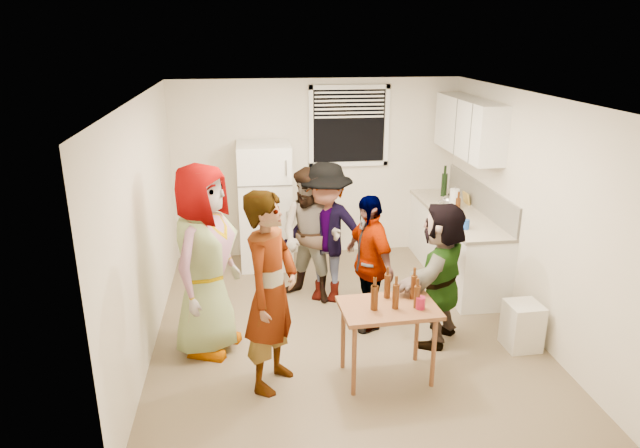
{
  "coord_description": "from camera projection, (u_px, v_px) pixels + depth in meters",
  "views": [
    {
      "loc": [
        -0.96,
        -5.56,
        3.11
      ],
      "look_at": [
        -0.22,
        0.14,
        1.15
      ],
      "focal_mm": 32.0,
      "sensor_mm": 36.0,
      "label": 1
    }
  ],
  "objects": [
    {
      "name": "red_cup",
      "position": [
        420.0,
        309.0,
        5.11
      ],
      "size": [
        0.08,
        0.08,
        0.11
      ],
      "primitive_type": "cylinder",
      "color": "maroon",
      "rests_on": "serving_table"
    },
    {
      "name": "paper_towel",
      "position": [
        453.0,
        209.0,
        7.43
      ],
      "size": [
        0.12,
        0.12,
        0.27
      ],
      "primitive_type": "cylinder",
      "color": "white",
      "rests_on": "countertop"
    },
    {
      "name": "guest_back_right",
      "position": [
        325.0,
        298.0,
        6.97
      ],
      "size": [
        1.67,
        1.99,
        0.63
      ],
      "primitive_type": "imported",
      "rotation": [
        0.0,
        0.0,
        -0.4
      ],
      "color": "#3B3B40",
      "rests_on": "ground"
    },
    {
      "name": "picture_frame",
      "position": [
        466.0,
        198.0,
        7.61
      ],
      "size": [
        0.02,
        0.19,
        0.16
      ],
      "primitive_type": "cube",
      "color": "gold",
      "rests_on": "countertop"
    },
    {
      "name": "countertop",
      "position": [
        458.0,
        213.0,
        7.34
      ],
      "size": [
        0.64,
        2.22,
        0.04
      ],
      "primitive_type": "cube",
      "color": "beige",
      "rests_on": "counter_lower"
    },
    {
      "name": "backsplash",
      "position": [
        480.0,
        197.0,
        7.31
      ],
      "size": [
        0.03,
        2.2,
        0.36
      ],
      "primitive_type": "cube",
      "color": "#A9A59A",
      "rests_on": "countertop"
    },
    {
      "name": "serving_table",
      "position": [
        386.0,
        376.0,
        5.4
      ],
      "size": [
        0.9,
        0.63,
        0.74
      ],
      "primitive_type": null,
      "rotation": [
        0.0,
        0.0,
        0.05
      ],
      "color": "brown",
      "rests_on": "ground"
    },
    {
      "name": "room",
      "position": [
        341.0,
        325.0,
        6.33
      ],
      "size": [
        4.0,
        4.5,
        2.5
      ],
      "primitive_type": null,
      "color": "silver",
      "rests_on": "ground"
    },
    {
      "name": "guest_back_left",
      "position": [
        312.0,
        299.0,
        6.96
      ],
      "size": [
        1.59,
        1.78,
        0.62
      ],
      "primitive_type": "imported",
      "rotation": [
        0.0,
        0.0,
        -0.63
      ],
      "color": "brown",
      "rests_on": "ground"
    },
    {
      "name": "beer_bottle_counter",
      "position": [
        457.0,
        217.0,
        7.1
      ],
      "size": [
        0.06,
        0.06,
        0.24
      ],
      "primitive_type": "cylinder",
      "color": "#47230C",
      "rests_on": "countertop"
    },
    {
      "name": "blue_cup",
      "position": [
        465.0,
        229.0,
        6.67
      ],
      "size": [
        0.09,
        0.09,
        0.11
      ],
      "primitive_type": "cylinder",
      "color": "#1A49B2",
      "rests_on": "countertop"
    },
    {
      "name": "wine_bottle",
      "position": [
        443.0,
        196.0,
        8.0
      ],
      "size": [
        0.08,
        0.08,
        0.32
      ],
      "primitive_type": "cylinder",
      "color": "black",
      "rests_on": "countertop"
    },
    {
      "name": "refrigerator",
      "position": [
        265.0,
        206.0,
        7.73
      ],
      "size": [
        0.7,
        0.7,
        1.7
      ],
      "primitive_type": "cube",
      "color": "white",
      "rests_on": "ground"
    },
    {
      "name": "beer_bottle_table",
      "position": [
        416.0,
        307.0,
        5.13
      ],
      "size": [
        0.05,
        0.05,
        0.21
      ],
      "primitive_type": "cylinder",
      "color": "#47230C",
      "rests_on": "serving_table"
    },
    {
      "name": "window",
      "position": [
        349.0,
        126.0,
        7.87
      ],
      "size": [
        1.12,
        0.1,
        1.06
      ],
      "primitive_type": null,
      "color": "white",
      "rests_on": "room"
    },
    {
      "name": "guest_stripe",
      "position": [
        274.0,
        382.0,
        5.31
      ],
      "size": [
        1.95,
        1.49,
        0.44
      ],
      "primitive_type": "imported",
      "rotation": [
        0.0,
        0.0,
        1.06
      ],
      "color": "#141933",
      "rests_on": "ground"
    },
    {
      "name": "guest_grey",
      "position": [
        211.0,
        347.0,
        5.89
      ],
      "size": [
        2.17,
        1.68,
        0.62
      ],
      "primitive_type": "imported",
      "rotation": [
        0.0,
        0.0,
        1.14
      ],
      "color": "gray",
      "rests_on": "ground"
    },
    {
      "name": "counter_lower",
      "position": [
        455.0,
        245.0,
        7.48
      ],
      "size": [
        0.6,
        2.2,
        0.86
      ],
      "primitive_type": "cube",
      "color": "white",
      "rests_on": "ground"
    },
    {
      "name": "upper_cabinets",
      "position": [
        469.0,
        127.0,
        7.2
      ],
      "size": [
        0.34,
        1.6,
        0.7
      ],
      "primitive_type": "cube",
      "color": "white",
      "rests_on": "room"
    },
    {
      "name": "trash_bin",
      "position": [
        522.0,
        325.0,
        5.82
      ],
      "size": [
        0.35,
        0.35,
        0.49
      ],
      "primitive_type": "cube",
      "rotation": [
        0.0,
        0.0,
        0.04
      ],
      "color": "silver",
      "rests_on": "ground"
    },
    {
      "name": "guest_orange",
      "position": [
        436.0,
        339.0,
        6.05
      ],
      "size": [
        2.06,
        2.04,
        0.45
      ],
      "primitive_type": "imported",
      "rotation": [
        0.0,
        0.0,
        4.03
      ],
      "color": "#D57F3F",
      "rests_on": "ground"
    },
    {
      "name": "kettle",
      "position": [
        448.0,
        206.0,
        7.53
      ],
      "size": [
        0.27,
        0.24,
        0.19
      ],
      "primitive_type": null,
      "rotation": [
        0.0,
        0.0,
        0.27
      ],
      "color": "silver",
      "rests_on": "countertop"
    },
    {
      "name": "guest_black",
      "position": [
        367.0,
        325.0,
        6.34
      ],
      "size": [
        1.7,
        1.31,
        0.37
      ],
      "primitive_type": "imported",
      "rotation": [
        0.0,
        0.0,
        -1.25
      ],
      "color": "black",
      "rests_on": "ground"
    }
  ]
}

